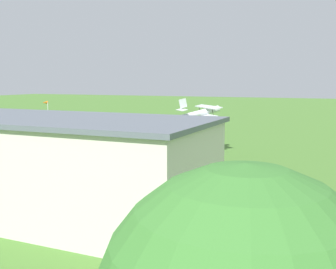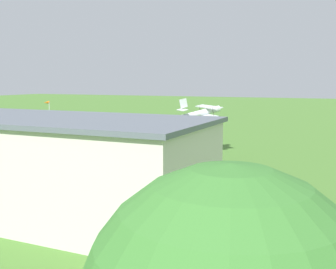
{
  "view_description": "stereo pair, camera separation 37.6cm",
  "coord_description": "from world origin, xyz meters",
  "px_view_note": "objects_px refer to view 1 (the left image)",
  "views": [
    {
      "loc": [
        -26.4,
        60.53,
        10.67
      ],
      "look_at": [
        -5.8,
        12.86,
        3.88
      ],
      "focal_mm": 44.48,
      "sensor_mm": 36.0,
      "label": 1
    },
    {
      "loc": [
        -26.75,
        60.38,
        10.67
      ],
      "look_at": [
        -5.8,
        12.86,
        3.88
      ],
      "focal_mm": 44.48,
      "sensor_mm": 36.0,
      "label": 2
    }
  ],
  "objects_px": {
    "hangar": "(54,166)",
    "windsock": "(45,105)",
    "biplane": "(201,113)",
    "person_at_fence_line": "(21,171)",
    "person_walking_on_apron": "(58,160)",
    "person_watching_takeoff": "(64,167)",
    "car_green": "(35,165)",
    "car_blue": "(230,185)"
  },
  "relations": [
    {
      "from": "hangar",
      "to": "car_blue",
      "type": "bearing_deg",
      "value": -134.16
    },
    {
      "from": "hangar",
      "to": "windsock",
      "type": "distance_m",
      "value": 55.42
    },
    {
      "from": "person_at_fence_line",
      "to": "person_walking_on_apron",
      "type": "bearing_deg",
      "value": -86.49
    },
    {
      "from": "hangar",
      "to": "windsock",
      "type": "xyz_separation_m",
      "value": [
        35.81,
        -42.26,
        1.7
      ]
    },
    {
      "from": "hangar",
      "to": "person_at_fence_line",
      "type": "bearing_deg",
      "value": -36.86
    },
    {
      "from": "hangar",
      "to": "person_watching_takeoff",
      "type": "distance_m",
      "value": 15.18
    },
    {
      "from": "car_blue",
      "to": "windsock",
      "type": "relative_size",
      "value": 0.73
    },
    {
      "from": "car_blue",
      "to": "person_walking_on_apron",
      "type": "bearing_deg",
      "value": -8.84
    },
    {
      "from": "person_at_fence_line",
      "to": "car_blue",
      "type": "bearing_deg",
      "value": -171.94
    },
    {
      "from": "car_green",
      "to": "hangar",
      "type": "bearing_deg",
      "value": 136.16
    },
    {
      "from": "person_at_fence_line",
      "to": "windsock",
      "type": "xyz_separation_m",
      "value": [
        24.62,
        -33.87,
        4.81
      ]
    },
    {
      "from": "hangar",
      "to": "person_walking_on_apron",
      "type": "relative_size",
      "value": 15.49
    },
    {
      "from": "biplane",
      "to": "person_at_fence_line",
      "type": "relative_size",
      "value": 4.39
    },
    {
      "from": "hangar",
      "to": "car_green",
      "type": "height_order",
      "value": "hangar"
    },
    {
      "from": "person_walking_on_apron",
      "to": "biplane",
      "type": "bearing_deg",
      "value": -125.05
    },
    {
      "from": "car_green",
      "to": "person_watching_takeoff",
      "type": "distance_m",
      "value": 3.67
    },
    {
      "from": "car_blue",
      "to": "person_watching_takeoff",
      "type": "height_order",
      "value": "person_watching_takeoff"
    },
    {
      "from": "person_walking_on_apron",
      "to": "person_watching_takeoff",
      "type": "xyz_separation_m",
      "value": [
        -3.13,
        2.91,
        -0.03
      ]
    },
    {
      "from": "hangar",
      "to": "car_green",
      "type": "distance_m",
      "value": 17.04
    },
    {
      "from": "car_blue",
      "to": "hangar",
      "type": "bearing_deg",
      "value": 45.84
    },
    {
      "from": "car_green",
      "to": "windsock",
      "type": "xyz_separation_m",
      "value": [
        23.73,
        -30.65,
        4.79
      ]
    },
    {
      "from": "hangar",
      "to": "person_watching_takeoff",
      "type": "bearing_deg",
      "value": -55.24
    },
    {
      "from": "person_watching_takeoff",
      "to": "car_green",
      "type": "bearing_deg",
      "value": 9.34
    },
    {
      "from": "car_blue",
      "to": "windsock",
      "type": "xyz_separation_m",
      "value": [
        47.04,
        -30.7,
        4.82
      ]
    },
    {
      "from": "car_green",
      "to": "windsock",
      "type": "bearing_deg",
      "value": -52.26
    },
    {
      "from": "person_watching_takeoff",
      "to": "windsock",
      "type": "relative_size",
      "value": 0.25
    },
    {
      "from": "person_walking_on_apron",
      "to": "person_watching_takeoff",
      "type": "relative_size",
      "value": 1.03
    },
    {
      "from": "person_walking_on_apron",
      "to": "person_watching_takeoff",
      "type": "bearing_deg",
      "value": 137.09
    },
    {
      "from": "biplane",
      "to": "car_blue",
      "type": "relative_size",
      "value": 1.55
    },
    {
      "from": "person_walking_on_apron",
      "to": "person_watching_takeoff",
      "type": "height_order",
      "value": "person_walking_on_apron"
    },
    {
      "from": "car_blue",
      "to": "person_watching_takeoff",
      "type": "distance_m",
      "value": 19.71
    },
    {
      "from": "hangar",
      "to": "car_blue",
      "type": "height_order",
      "value": "hangar"
    },
    {
      "from": "car_green",
      "to": "person_walking_on_apron",
      "type": "xyz_separation_m",
      "value": [
        -0.49,
        -3.51,
        -0.03
      ]
    },
    {
      "from": "biplane",
      "to": "person_at_fence_line",
      "type": "bearing_deg",
      "value": 63.73
    },
    {
      "from": "person_at_fence_line",
      "to": "person_watching_takeoff",
      "type": "height_order",
      "value": "person_at_fence_line"
    },
    {
      "from": "person_at_fence_line",
      "to": "person_watching_takeoff",
      "type": "xyz_separation_m",
      "value": [
        -2.72,
        -3.81,
        -0.04
      ]
    },
    {
      "from": "car_green",
      "to": "person_walking_on_apron",
      "type": "bearing_deg",
      "value": -97.88
    },
    {
      "from": "person_watching_takeoff",
      "to": "person_walking_on_apron",
      "type": "bearing_deg",
      "value": -42.91
    },
    {
      "from": "person_walking_on_apron",
      "to": "windsock",
      "type": "distance_m",
      "value": 36.69
    },
    {
      "from": "car_blue",
      "to": "person_watching_takeoff",
      "type": "xyz_separation_m",
      "value": [
        19.7,
        -0.64,
        -0.03
      ]
    },
    {
      "from": "windsock",
      "to": "car_blue",
      "type": "bearing_deg",
      "value": 146.87
    },
    {
      "from": "windsock",
      "to": "person_watching_takeoff",
      "type": "bearing_deg",
      "value": 132.29
    }
  ]
}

